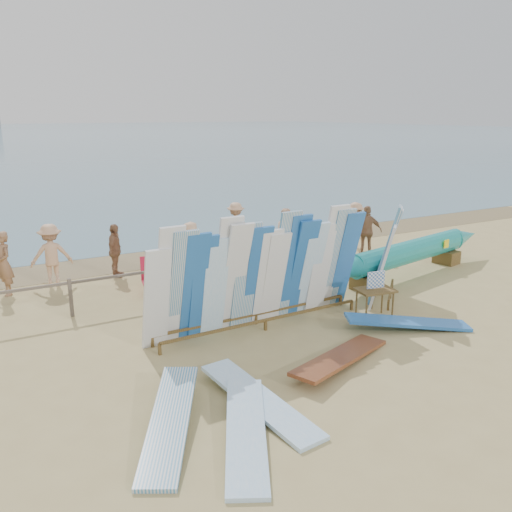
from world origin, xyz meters
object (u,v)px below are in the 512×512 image
vendor_table (375,303)px  flat_board_b (246,438)px  beach_chair_left (154,283)px  outrigger_canoe (410,253)px  beachgoer_10 (367,231)px  flat_board_e (170,432)px  beachgoer_1 (4,263)px  beachgoer_extra_0 (355,225)px  flat_board_c (340,363)px  stroller (176,267)px  beachgoer_9 (236,226)px  side_surfboard_rack (385,256)px  beachgoer_6 (191,253)px  flat_board_d (407,329)px  beach_chair_right (182,278)px  beachgoer_3 (51,255)px  beachgoer_8 (287,233)px  main_surfboard_rack (261,276)px  flat_board_a (259,406)px  beachgoer_4 (115,251)px

vendor_table → flat_board_b: bearing=-141.2°
flat_board_b → beach_chair_left: size_ratio=2.85×
outrigger_canoe → beach_chair_left: 7.25m
beachgoer_10 → flat_board_e: bearing=64.6°
vendor_table → beach_chair_left: 5.61m
beachgoer_1 → beachgoer_extra_0: 11.04m
flat_board_c → vendor_table: bearing=-77.1°
beach_chair_left → beachgoer_10: (7.34, 0.33, 0.55)m
flat_board_c → stroller: stroller is taller
flat_board_c → beachgoer_9: beachgoer_9 is taller
side_surfboard_rack → beachgoer_10: (2.39, 3.47, -0.27)m
beachgoer_6 → beachgoer_10: beachgoer_6 is taller
flat_board_d → beach_chair_right: size_ratio=2.98×
flat_board_d → beachgoer_6: size_ratio=1.56×
flat_board_e → beachgoer_extra_0: size_ratio=1.70×
vendor_table → flat_board_b: (-4.80, -2.76, -0.37)m
flat_board_d → side_surfboard_rack: bearing=-1.9°
beach_chair_right → beachgoer_6: beachgoer_6 is taller
beachgoer_extra_0 → beachgoer_3: 9.87m
beachgoer_8 → beach_chair_right: bearing=-134.5°
flat_board_c → stroller: size_ratio=2.39×
beachgoer_8 → main_surfboard_rack: bearing=-99.7°
side_surfboard_rack → beachgoer_8: bearing=45.7°
vendor_table → flat_board_a: (-4.20, -2.09, -0.37)m
flat_board_b → beachgoer_6: bearing=100.4°
flat_board_a → beachgoer_4: bearing=83.9°
beach_chair_left → beachgoer_6: (1.17, 0.28, 0.59)m
beachgoer_1 → beachgoer_10: size_ratio=1.00×
outrigger_canoe → beachgoer_4: beachgoer_4 is taller
flat_board_a → beach_chair_right: bearing=72.7°
outrigger_canoe → beachgoer_9: 6.02m
main_surfboard_rack → beachgoer_8: bearing=50.8°
side_surfboard_rack → flat_board_c: (-3.24, -2.47, -1.10)m
flat_board_a → beachgoer_9: bearing=58.3°
beachgoer_4 → flat_board_e: bearing=-158.1°
side_surfboard_rack → beachgoer_3: bearing=99.7°
flat_board_a → flat_board_c: 2.17m
beachgoer_4 → flat_board_c: bearing=-132.4°
beachgoer_3 → beachgoer_9: bearing=-163.8°
main_surfboard_rack → side_surfboard_rack: bearing=1.3°
flat_board_e → beachgoer_6: size_ratio=1.56×
side_surfboard_rack → beachgoer_4: size_ratio=1.60×
stroller → beachgoer_extra_0: size_ratio=0.71×
beachgoer_8 → beachgoer_10: 2.62m
beach_chair_left → beachgoer_6: bearing=24.7°
flat_board_e → main_surfboard_rack: bearing=70.8°
beachgoer_6 → flat_board_c: bearing=119.2°
beachgoer_4 → beachgoer_1: (-2.90, -0.20, 0.06)m
beachgoer_8 → flat_board_d: bearing=-70.6°
beachgoer_10 → stroller: bearing=27.4°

